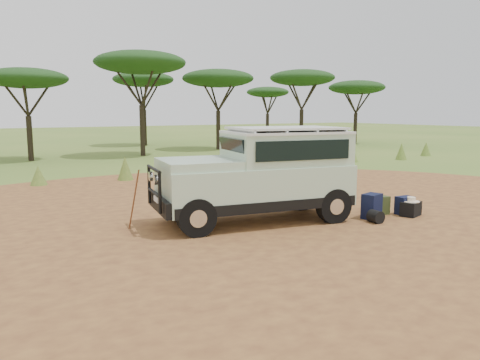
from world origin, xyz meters
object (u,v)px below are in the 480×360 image
safari_vehicle (261,177)px  walking_staff (134,199)px  backpack_black (333,211)px  duffel_navy (405,206)px  backpack_navy (372,206)px  backpack_olive (382,205)px  hard_case (411,209)px

safari_vehicle → walking_staff: 2.96m
backpack_black → duffel_navy: size_ratio=1.14×
backpack_navy → backpack_olive: backpack_navy is taller
safari_vehicle → backpack_navy: (2.44, -1.21, -0.77)m
walking_staff → backpack_black: size_ratio=2.55×
walking_staff → duffel_navy: 6.69m
walking_staff → backpack_navy: bearing=-77.2°
hard_case → backpack_olive: bearing=118.3°
backpack_navy → hard_case: 1.10m
backpack_olive → duffel_navy: size_ratio=1.01×
walking_staff → backpack_black: walking_staff is taller
walking_staff → backpack_olive: size_ratio=2.87×
backpack_black → duffel_navy: bearing=-42.1°
safari_vehicle → backpack_black: bearing=-23.7°
hard_case → duffel_navy: bearing=72.2°
safari_vehicle → duffel_navy: safari_vehicle is taller
backpack_black → backpack_navy: backpack_navy is taller
backpack_black → hard_case: (2.07, -0.57, -0.08)m
duffel_navy → hard_case: 0.20m
backpack_olive → hard_case: backpack_olive is taller
backpack_black → hard_case: bearing=-47.2°
backpack_black → backpack_olive: size_ratio=1.13×
duffel_navy → hard_case: bearing=-86.7°
backpack_olive → hard_case: size_ratio=0.91×
hard_case → backpack_black: bearing=148.3°
walking_staff → backpack_navy: walking_staff is taller
backpack_black → backpack_olive: (1.58, -0.08, -0.03)m
backpack_black → backpack_olive: 1.59m
safari_vehicle → duffel_navy: 3.83m
walking_staff → hard_case: size_ratio=2.63×
backpack_navy → duffel_navy: 1.06m
backpack_olive → hard_case: bearing=-39.9°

